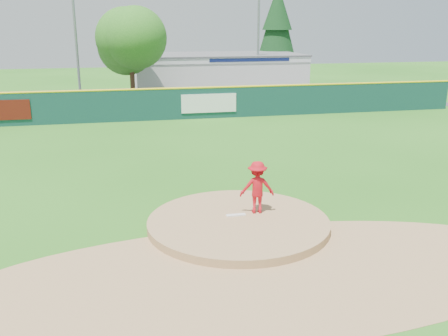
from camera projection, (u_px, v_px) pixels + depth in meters
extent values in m
plane|color=#286B19|center=(238.00, 227.00, 15.14)|extent=(120.00, 120.00, 0.00)
cylinder|color=#9E774C|center=(238.00, 227.00, 15.14)|extent=(5.50, 5.50, 0.50)
cube|color=white|center=(236.00, 215.00, 15.35)|extent=(0.60, 0.15, 0.04)
cylinder|color=#9E774C|center=(268.00, 273.00, 12.33)|extent=(15.40, 15.40, 0.01)
cube|color=#38383A|center=(157.00, 100.00, 40.46)|extent=(44.00, 16.00, 0.02)
imported|color=red|center=(257.00, 187.00, 15.42)|extent=(1.14, 0.75, 1.65)
imported|color=white|center=(220.00, 96.00, 37.27)|extent=(5.62, 3.80, 1.43)
cube|color=silver|center=(217.00, 73.00, 45.95)|extent=(15.00, 8.00, 3.20)
cube|color=white|center=(227.00, 60.00, 41.79)|extent=(15.00, 0.06, 0.55)
cube|color=#0F194C|center=(250.00, 60.00, 42.17)|extent=(7.00, 0.03, 0.28)
cube|color=#59595B|center=(217.00, 54.00, 45.49)|extent=(15.20, 8.20, 0.12)
cube|color=white|center=(209.00, 103.00, 32.20)|extent=(3.60, 0.04, 1.20)
cube|color=#123C38|center=(170.00, 104.00, 31.75)|extent=(40.00, 0.10, 2.00)
cylinder|color=yellow|center=(169.00, 89.00, 31.47)|extent=(40.00, 0.14, 0.14)
cylinder|color=#382314|center=(133.00, 87.00, 37.81)|extent=(0.36, 0.36, 2.60)
sphere|color=#387F23|center=(131.00, 43.00, 36.90)|extent=(5.60, 5.60, 5.60)
cylinder|color=#382314|center=(276.00, 76.00, 51.38)|extent=(0.40, 0.40, 1.60)
cone|color=#113A16|center=(277.00, 28.00, 50.06)|extent=(4.40, 4.40, 7.90)
cylinder|color=gray|center=(75.00, 30.00, 37.69)|extent=(0.20, 0.20, 11.00)
cylinder|color=gray|center=(258.00, 35.00, 42.82)|extent=(0.20, 0.20, 10.00)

